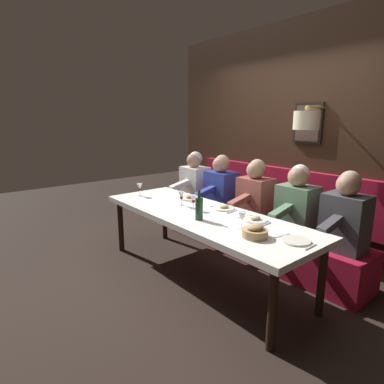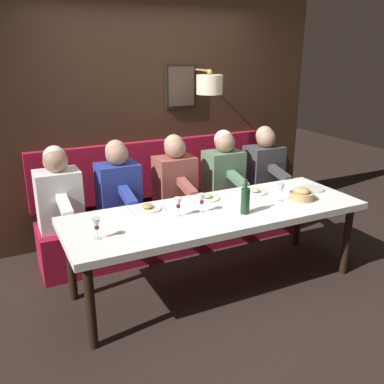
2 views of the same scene
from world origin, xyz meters
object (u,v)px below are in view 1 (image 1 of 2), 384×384
object	(u,v)px
diner_near	(297,203)
wine_glass_3	(242,217)
wine_bottle	(199,208)
diner_nearest	(346,214)
bread_bowl	(255,232)
diner_middle	(255,194)
wine_glass_0	(140,187)
wine_glass_2	(193,199)
wine_glass_1	(181,196)
diner_farthest	(195,180)
dining_table	(201,218)
diner_far	(221,186)

from	to	relation	value
diner_near	wine_glass_3	bearing A→B (deg)	-177.01
diner_near	wine_bottle	xyz separation A→B (m)	(-1.06, 0.41, 0.04)
diner_nearest	wine_bottle	xyz separation A→B (m)	(-1.06, 0.95, 0.04)
wine_glass_3	bread_bowl	distance (m)	0.22
diner_middle	wine_glass_0	size ratio (longest dim) A/B	4.82
wine_glass_2	wine_glass_1	bearing A→B (deg)	90.10
diner_farthest	wine_glass_2	xyz separation A→B (m)	(-0.87, -1.03, 0.04)
dining_table	diner_farthest	distance (m)	1.48
diner_nearest	bread_bowl	distance (m)	1.04
wine_glass_2	dining_table	bearing A→B (deg)	-94.26
wine_bottle	wine_glass_3	bearing A→B (deg)	-75.88
diner_middle	bread_bowl	size ratio (longest dim) A/B	3.60
dining_table	wine_glass_2	bearing A→B (deg)	85.74
wine_glass_0	diner_nearest	bearing A→B (deg)	-65.32
diner_far	wine_glass_1	size ratio (longest dim) A/B	4.82
diner_farthest	wine_bottle	world-z (taller)	diner_farthest
dining_table	diner_middle	size ratio (longest dim) A/B	3.32
diner_far	bread_bowl	world-z (taller)	diner_far
diner_far	wine_bottle	world-z (taller)	diner_far
diner_nearest	wine_glass_0	bearing A→B (deg)	114.68
diner_nearest	wine_glass_2	bearing A→B (deg)	124.64
dining_table	diner_far	distance (m)	1.08
wine_glass_2	wine_glass_0	bearing A→B (deg)	98.28
wine_glass_1	dining_table	bearing A→B (deg)	-91.66
diner_near	wine_glass_1	distance (m)	1.28
diner_nearest	wine_glass_1	xyz separation A→B (m)	(-0.87, 1.48, 0.04)
diner_middle	wine_bottle	distance (m)	1.07
wine_glass_3	diner_farthest	bearing A→B (deg)	62.46
diner_farthest	wine_glass_2	size ratio (longest dim) A/B	4.82
wine_glass_1	bread_bowl	world-z (taller)	wine_glass_1
dining_table	wine_bottle	bearing A→B (deg)	-136.13
diner_near	bread_bowl	bearing A→B (deg)	-166.07
diner_near	wine_glass_1	xyz separation A→B (m)	(-0.87, 0.94, 0.04)
diner_farthest	bread_bowl	world-z (taller)	diner_farthest
wine_glass_0	wine_glass_1	xyz separation A→B (m)	(0.13, -0.71, -0.00)
diner_farthest	diner_nearest	bearing A→B (deg)	-90.00
diner_farthest	wine_glass_0	xyz separation A→B (m)	(-1.01, -0.10, 0.04)
diner_middle	bread_bowl	distance (m)	1.30
diner_far	wine_glass_0	size ratio (longest dim) A/B	4.82
wine_glass_1	wine_bottle	size ratio (longest dim) A/B	0.55
wine_glass_1	wine_glass_3	world-z (taller)	same
wine_bottle	diner_near	bearing A→B (deg)	-21.23
diner_nearest	wine_glass_3	size ratio (longest dim) A/B	4.82
diner_nearest	bread_bowl	world-z (taller)	diner_nearest
diner_near	diner_middle	world-z (taller)	same
diner_near	diner_far	size ratio (longest dim) A/B	1.00
diner_middle	wine_glass_1	size ratio (longest dim) A/B	4.82
wine_glass_2	wine_bottle	bearing A→B (deg)	-120.57
diner_nearest	wine_glass_1	bearing A→B (deg)	120.51
dining_table	diner_nearest	world-z (taller)	diner_nearest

